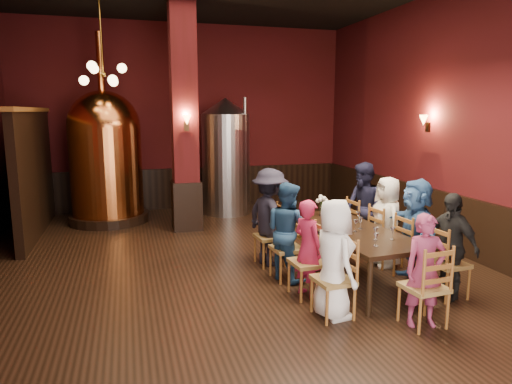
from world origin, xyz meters
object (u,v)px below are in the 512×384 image
object	(u,v)px
rose_vase	(323,202)
copper_kettle	(106,155)
person_2	(287,231)
person_1	(308,248)
dining_table	(351,233)
person_0	(334,259)
steel_vessel	(226,156)

from	to	relation	value
rose_vase	copper_kettle	bearing A→B (deg)	132.33
person_2	person_1	bearing A→B (deg)	159.19
dining_table	rose_vase	distance (m)	0.92
person_0	person_2	bearing A→B (deg)	-1.13
person_0	rose_vase	world-z (taller)	person_0
rose_vase	person_2	bearing A→B (deg)	-143.19
dining_table	person_0	world-z (taller)	person_0
person_1	rose_vase	size ratio (longest dim) A/B	3.80
dining_table	person_2	bearing A→B (deg)	158.78
copper_kettle	rose_vase	distance (m)	5.11
copper_kettle	rose_vase	world-z (taller)	copper_kettle
rose_vase	person_0	bearing A→B (deg)	-110.33
person_0	person_1	size ratio (longest dim) A/B	1.10
person_1	steel_vessel	xyz separation A→B (m)	(0.03, 5.18, 0.71)
person_1	person_2	world-z (taller)	person_2
dining_table	steel_vessel	size ratio (longest dim) A/B	0.91
dining_table	person_1	distance (m)	0.91
dining_table	rose_vase	size ratio (longest dim) A/B	7.24
person_1	person_2	distance (m)	0.66
person_1	copper_kettle	distance (m)	5.75
person_2	copper_kettle	distance (m)	5.15
steel_vessel	rose_vase	size ratio (longest dim) A/B	7.96
person_2	rose_vase	distance (m)	1.06
dining_table	person_1	xyz separation A→B (m)	(-0.82, -0.39, -0.04)
person_0	copper_kettle	bearing A→B (deg)	19.93
steel_vessel	dining_table	bearing A→B (deg)	-80.57
person_1	rose_vase	bearing A→B (deg)	-51.50
person_1	person_0	bearing A→B (deg)	164.03
copper_kettle	rose_vase	bearing A→B (deg)	-47.67
person_0	copper_kettle	distance (m)	6.36
dining_table	person_2	size ratio (longest dim) A/B	1.73
person_0	rose_vase	bearing A→B (deg)	-25.81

